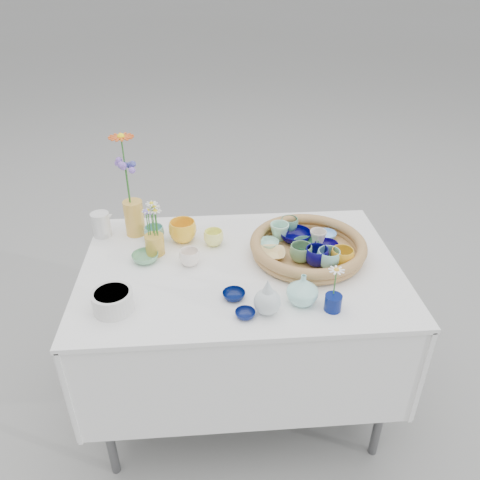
{
  "coord_description": "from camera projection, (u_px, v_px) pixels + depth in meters",
  "views": [
    {
      "loc": [
        -0.12,
        -1.54,
        1.81
      ],
      "look_at": [
        0.0,
        0.02,
        0.87
      ],
      "focal_mm": 35.0,
      "sensor_mm": 36.0,
      "label": 1
    }
  ],
  "objects": [
    {
      "name": "tray_ceramic_5",
      "position": [
        269.0,
        244.0,
        1.94
      ],
      "size": [
        0.11,
        0.11,
        0.03
      ],
      "primitive_type": "imported",
      "rotation": [
        0.0,
        0.0,
        -0.38
      ],
      "color": "#ADECD9",
      "rests_on": "wicker_tray"
    },
    {
      "name": "tray_ceramic_3",
      "position": [
        306.0,
        246.0,
        1.92
      ],
      "size": [
        0.15,
        0.15,
        0.03
      ],
      "primitive_type": "imported",
      "rotation": [
        0.0,
        0.0,
        -0.43
      ],
      "color": "#55A672",
      "rests_on": "wicker_tray"
    },
    {
      "name": "tray_ceramic_8",
      "position": [
        326.0,
        235.0,
        2.0
      ],
      "size": [
        0.1,
        0.1,
        0.03
      ],
      "primitive_type": "imported",
      "rotation": [
        0.0,
        0.0,
        -0.21
      ],
      "color": "#82BEFE",
      "rests_on": "wicker_tray"
    },
    {
      "name": "loose_ceramic_6",
      "position": [
        245.0,
        314.0,
        1.59
      ],
      "size": [
        0.07,
        0.07,
        0.02
      ],
      "primitive_type": "imported",
      "rotation": [
        0.0,
        0.0,
        0.02
      ],
      "color": "#08144E",
      "rests_on": "display_table"
    },
    {
      "name": "tray_ceramic_10",
      "position": [
        272.0,
        254.0,
        1.88
      ],
      "size": [
        0.12,
        0.12,
        0.03
      ],
      "primitive_type": "imported",
      "rotation": [
        0.0,
        0.0,
        -0.12
      ],
      "color": "#E7C57B",
      "rests_on": "wicker_tray"
    },
    {
      "name": "tray_ceramic_11",
      "position": [
        328.0,
        259.0,
        1.81
      ],
      "size": [
        0.09,
        0.09,
        0.07
      ],
      "primitive_type": "imported",
      "rotation": [
        0.0,
        0.0,
        -0.02
      ],
      "color": "#81CFCB",
      "rests_on": "wicker_tray"
    },
    {
      "name": "loose_ceramic_2",
      "position": [
        145.0,
        257.0,
        1.88
      ],
      "size": [
        0.13,
        0.13,
        0.03
      ],
      "primitive_type": "imported",
      "rotation": [
        0.0,
        0.0,
        0.19
      ],
      "color": "#67A578",
      "rests_on": "display_table"
    },
    {
      "name": "loose_ceramic_4",
      "position": [
        234.0,
        295.0,
        1.68
      ],
      "size": [
        0.1,
        0.1,
        0.03
      ],
      "primitive_type": "imported",
      "rotation": [
        0.0,
        0.0,
        0.26
      ],
      "color": "#020E42",
      "rests_on": "display_table"
    },
    {
      "name": "tray_ceramic_4",
      "position": [
        301.0,
        253.0,
        1.84
      ],
      "size": [
        0.1,
        0.1,
        0.07
      ],
      "primitive_type": "imported",
      "rotation": [
        0.0,
        0.0,
        -0.07
      ],
      "color": "#598558",
      "rests_on": "wicker_tray"
    },
    {
      "name": "loose_ceramic_5",
      "position": [
        154.0,
        234.0,
        2.01
      ],
      "size": [
        0.11,
        0.11,
        0.07
      ],
      "primitive_type": "imported",
      "rotation": [
        0.0,
        0.0,
        -0.38
      ],
      "color": "#75BAAD",
      "rests_on": "display_table"
    },
    {
      "name": "gerbera",
      "position": [
        126.0,
        171.0,
        1.92
      ],
      "size": [
        0.12,
        0.12,
        0.31
      ],
      "primitive_type": null,
      "rotation": [
        0.0,
        0.0,
        0.02
      ],
      "color": "#D84F18",
      "rests_on": "tall_vase_yellow"
    },
    {
      "name": "white_pitcher",
      "position": [
        101.0,
        224.0,
        2.04
      ],
      "size": [
        0.12,
        0.1,
        0.11
      ],
      "primitive_type": null,
      "rotation": [
        0.0,
        0.0,
        0.14
      ],
      "color": "silver",
      "rests_on": "display_table"
    },
    {
      "name": "daisy_cup",
      "position": [
        155.0,
        244.0,
        1.92
      ],
      "size": [
        0.09,
        0.09,
        0.08
      ],
      "primitive_type": "cylinder",
      "rotation": [
        0.0,
        0.0,
        0.15
      ],
      "color": "gold",
      "rests_on": "display_table"
    },
    {
      "name": "tray_ceramic_0",
      "position": [
        295.0,
        236.0,
        1.98
      ],
      "size": [
        0.16,
        0.16,
        0.04
      ],
      "primitive_type": "imported",
      "rotation": [
        0.0,
        0.0,
        -0.27
      ],
      "color": "#030045",
      "rests_on": "wicker_tray"
    },
    {
      "name": "bud_vase_paleblue",
      "position": [
        267.0,
        296.0,
        1.58
      ],
      "size": [
        0.12,
        0.12,
        0.14
      ],
      "primitive_type": null,
      "rotation": [
        0.0,
        0.0,
        0.4
      ],
      "color": "silver",
      "rests_on": "display_table"
    },
    {
      "name": "loose_ceramic_1",
      "position": [
        214.0,
        238.0,
        1.98
      ],
      "size": [
        0.1,
        0.1,
        0.07
      ],
      "primitive_type": "imported",
      "rotation": [
        0.0,
        0.0,
        0.21
      ],
      "color": "#FEFF7E",
      "rests_on": "display_table"
    },
    {
      "name": "tray_ceramic_7",
      "position": [
        318.0,
        238.0,
        1.95
      ],
      "size": [
        0.09,
        0.09,
        0.06
      ],
      "primitive_type": "imported",
      "rotation": [
        0.0,
        0.0,
        -0.37
      ],
      "color": "beige",
      "rests_on": "wicker_tray"
    },
    {
      "name": "loose_ceramic_0",
      "position": [
        183.0,
        231.0,
        2.0
      ],
      "size": [
        0.15,
        0.15,
        0.09
      ],
      "primitive_type": "imported",
      "rotation": [
        0.0,
        0.0,
        0.36
      ],
      "color": "yellow",
      "rests_on": "display_table"
    },
    {
      "name": "tray_ceramic_6",
      "position": [
        279.0,
        232.0,
        1.98
      ],
      "size": [
        0.09,
        0.09,
        0.07
      ],
      "primitive_type": "imported",
      "rotation": [
        0.0,
        0.0,
        -0.08
      ],
      "color": "#A7E8C6",
      "rests_on": "wicker_tray"
    },
    {
      "name": "fluted_bowl",
      "position": [
        113.0,
        301.0,
        1.61
      ],
      "size": [
        0.18,
        0.18,
        0.07
      ],
      "primitive_type": null,
      "rotation": [
        0.0,
        0.0,
        0.38
      ],
      "color": "silver",
      "rests_on": "display_table"
    },
    {
      "name": "tall_vase_yellow",
      "position": [
        134.0,
        218.0,
        2.04
      ],
      "size": [
        0.11,
        0.11,
        0.16
      ],
      "primitive_type": "cylinder",
      "rotation": [
        0.0,
        0.0,
        0.41
      ],
      "color": "gold",
      "rests_on": "display_table"
    },
    {
      "name": "loose_ceramic_3",
      "position": [
        190.0,
        258.0,
        1.85
      ],
      "size": [
        0.09,
        0.09,
        0.06
      ],
      "primitive_type": "imported",
      "rotation": [
        0.0,
        0.0,
        0.07
      ],
      "color": "white",
      "rests_on": "display_table"
    },
    {
      "name": "hydrangea",
      "position": [
        128.0,
        184.0,
        1.95
      ],
      "size": [
        0.08,
        0.08,
        0.24
      ],
      "primitive_type": null,
      "rotation": [
        0.0,
        0.0,
        0.11
      ],
      "color": "#454AA1",
      "rests_on": "tall_vase_yellow"
    },
    {
      "name": "tray_ceramic_12",
      "position": [
        289.0,
        224.0,
        2.05
      ],
      "size": [
        0.09,
        0.09,
        0.06
      ],
      "primitive_type": "imported",
      "rotation": [
        0.0,
        0.0,
        -0.12
      ],
      "color": "#50886D",
      "rests_on": "wicker_tray"
    },
    {
      "name": "bud_vase_cobalt",
      "position": [
        333.0,
        303.0,
        1.61
      ],
      "size": [
        0.07,
        0.07,
        0.06
      ],
      "primitive_type": "cylinder",
      "rotation": [
        0.0,
        0.0,
        -0.18
      ],
      "color": "#07155A",
      "rests_on": "display_table"
    },
    {
      "name": "daisy_posy",
      "position": [
        152.0,
        219.0,
        1.86
      ],
      "size": [
        0.1,
        0.1,
        0.15
      ],
      "primitive_type": null,
      "rotation": [
        0.0,
        0.0,
        -0.41
      ],
      "color": "white",
      "rests_on": "daisy_cup"
    },
    {
      "name": "single_daisy",
      "position": [
        335.0,
        282.0,
        1.58
      ],
      "size": [
        0.08,
        0.08,
        0.12
      ],
      "primitive_type": null,
      "rotation": [
        0.0,
        0.0,
        0.43
      ],
      "color": "white",
      "rests_on": "bud_vase_cobalt"
    },
    {
      "name": "ground",
      "position": [
        240.0,
        396.0,
        2.26
      ],
      "size": [
        80.0,
        80.0,
        0.0
      ],
      "primitive_type": "plane",
      "color": "gray"
    },
    {
      "name": "tray_ceramic_1",
      "position": [
        326.0,
        247.0,
        1.92
      ],
      "size": [
        0.12,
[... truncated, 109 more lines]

